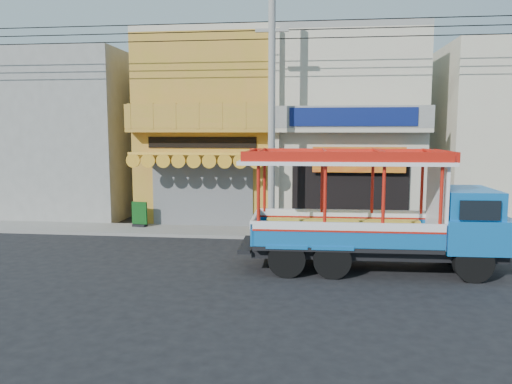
# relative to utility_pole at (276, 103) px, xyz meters

# --- Properties ---
(ground) EXTENTS (90.00, 90.00, 0.00)m
(ground) POSITION_rel_utility_pole_xyz_m (0.85, -3.30, -5.03)
(ground) COLOR black
(ground) RESTS_ON ground
(sidewalk) EXTENTS (30.00, 2.00, 0.12)m
(sidewalk) POSITION_rel_utility_pole_xyz_m (0.85, 0.70, -4.97)
(sidewalk) COLOR slate
(sidewalk) RESTS_ON ground
(shophouse_left) EXTENTS (6.00, 7.50, 8.24)m
(shophouse_left) POSITION_rel_utility_pole_xyz_m (-3.15, 4.66, -0.92)
(shophouse_left) COLOR #B49228
(shophouse_left) RESTS_ON ground
(shophouse_right) EXTENTS (6.00, 6.75, 8.24)m
(shophouse_right) POSITION_rel_utility_pole_xyz_m (2.85, 4.66, -0.93)
(shophouse_right) COLOR beige
(shophouse_right) RESTS_ON ground
(party_pilaster) EXTENTS (0.35, 0.30, 8.00)m
(party_pilaster) POSITION_rel_utility_pole_xyz_m (-0.15, 1.55, -1.03)
(party_pilaster) COLOR beige
(party_pilaster) RESTS_ON ground
(filler_building_left) EXTENTS (6.00, 6.00, 7.60)m
(filler_building_left) POSITION_rel_utility_pole_xyz_m (-10.15, 4.70, -1.23)
(filler_building_left) COLOR gray
(filler_building_left) RESTS_ON ground
(filler_building_right) EXTENTS (6.00, 6.00, 7.60)m
(filler_building_right) POSITION_rel_utility_pole_xyz_m (9.85, 4.70, -1.23)
(filler_building_right) COLOR beige
(filler_building_right) RESTS_ON ground
(utility_pole) EXTENTS (28.00, 0.26, 9.00)m
(utility_pole) POSITION_rel_utility_pole_xyz_m (0.00, 0.00, 0.00)
(utility_pole) COLOR gray
(utility_pole) RESTS_ON ground
(songthaew_truck) EXTENTS (7.51, 2.67, 3.48)m
(songthaew_truck) POSITION_rel_utility_pole_xyz_m (3.67, -3.91, -3.36)
(songthaew_truck) COLOR black
(songthaew_truck) RESTS_ON ground
(green_sign) EXTENTS (0.67, 0.39, 1.02)m
(green_sign) POSITION_rel_utility_pole_xyz_m (-5.66, 1.09, -4.49)
(green_sign) COLOR black
(green_sign) RESTS_ON sidewalk
(potted_plant_a) EXTENTS (1.20, 1.16, 1.02)m
(potted_plant_a) POSITION_rel_utility_pole_xyz_m (3.50, 0.57, -4.40)
(potted_plant_a) COLOR #285317
(potted_plant_a) RESTS_ON sidewalk
(potted_plant_b) EXTENTS (0.52, 0.58, 0.89)m
(potted_plant_b) POSITION_rel_utility_pole_xyz_m (5.10, 0.40, -4.47)
(potted_plant_b) COLOR #285317
(potted_plant_b) RESTS_ON sidewalk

